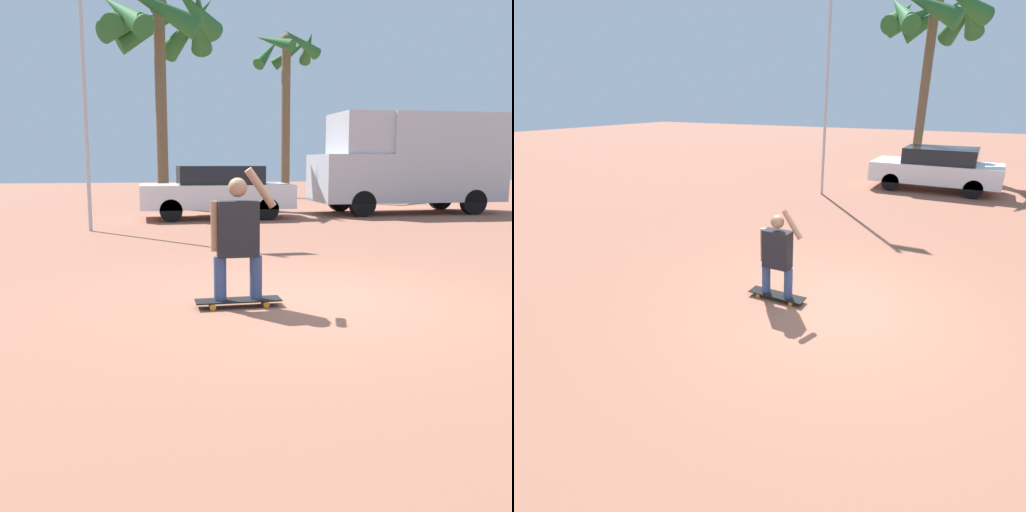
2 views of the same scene
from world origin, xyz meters
TOP-DOWN VIEW (x-y plane):
  - ground_plane at (0.00, 0.00)m, footprint 80.00×80.00m
  - skateboard at (-0.87, -0.16)m, footprint 0.96×0.25m
  - person_skateboarder at (-0.88, -0.16)m, footprint 0.73×0.22m
  - camper_van at (6.46, 10.66)m, footprint 5.85×2.30m
  - parked_car_white at (0.22, 10.09)m, footprint 4.32×1.91m
  - palm_tree_near_van at (4.57, 19.03)m, footprint 3.04×3.14m
  - palm_tree_center_background at (-1.17, 14.19)m, footprint 4.47×4.41m
  - flagpole at (-3.07, 7.54)m, footprint 0.84×0.12m

SIDE VIEW (x-z plane):
  - ground_plane at x=0.00m, z-range 0.00..0.00m
  - skateboard at x=-0.87m, z-range 0.03..0.11m
  - parked_car_white at x=0.22m, z-range 0.04..1.53m
  - person_skateboarder at x=-0.88m, z-range 0.10..1.57m
  - camper_van at x=6.46m, z-range 0.12..3.21m
  - flagpole at x=-3.07m, z-range 0.36..7.55m
  - palm_tree_near_van at x=4.57m, z-range 2.13..9.42m
  - palm_tree_center_background at x=-1.17m, z-range 2.49..9.87m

